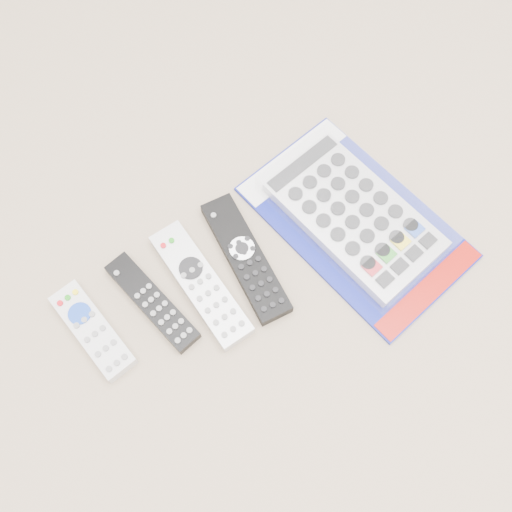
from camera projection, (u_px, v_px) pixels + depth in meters
remote_small_grey at (93, 330)px, 0.85m from camera, size 0.07×0.17×0.02m
remote_slim_black at (153, 302)px, 0.87m from camera, size 0.07×0.19×0.02m
remote_silver_dvd at (201, 284)px, 0.88m from camera, size 0.06×0.22×0.03m
remote_large_black at (246, 258)px, 0.90m from camera, size 0.08×0.23×0.02m
jumbo_remote_packaged at (355, 215)px, 0.92m from camera, size 0.26×0.38×0.05m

